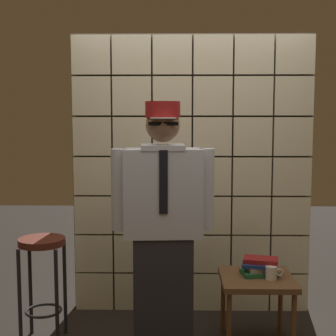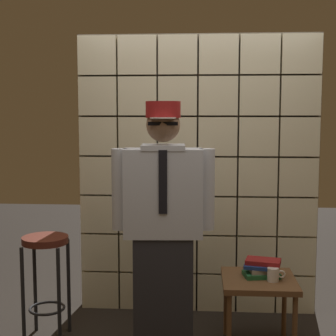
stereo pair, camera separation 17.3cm
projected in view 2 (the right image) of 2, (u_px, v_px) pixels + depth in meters
name	position (u px, v px, depth m)	size (l,w,h in m)	color
glass_block_wall	(197.00, 176.00, 4.27)	(2.03, 0.10, 2.37)	beige
standing_person	(163.00, 226.00, 3.47)	(0.71, 0.31, 1.77)	#28282D
bar_stool	(46.00, 263.00, 3.76)	(0.34, 0.34, 0.78)	#592319
side_table	(259.00, 287.00, 3.61)	(0.52, 0.52, 0.52)	brown
book_stack	(262.00, 268.00, 3.64)	(0.29, 0.22, 0.12)	#1E592D
coffee_mug	(274.00, 275.00, 3.53)	(0.13, 0.08, 0.09)	silver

